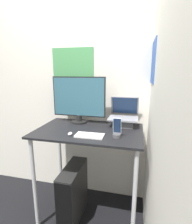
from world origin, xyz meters
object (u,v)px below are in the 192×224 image
Objects in this scene: keyboard at (90,135)px; cell_phone at (117,132)px; laptop at (123,118)px; monitor at (79,100)px; mouse at (70,134)px; computer_tower at (73,193)px.

cell_phone is at bearing 8.53° from keyboard.
monitor is at bearing -179.63° from laptop.
keyboard is at bearing -59.21° from monitor.
mouse is 0.10× the size of computer_tower.
cell_phone is at bearing -36.79° from monitor.
cell_phone is (-0.02, -0.35, -0.03)m from laptop.
monitor is (-0.48, -0.00, 0.17)m from laptop.
cell_phone is at bearing 7.12° from mouse.
keyboard reaches higher than computer_tower.
computer_tower is (-0.03, 0.11, -0.69)m from mouse.
keyboard is 4.23× the size of mouse.
mouse is (-0.43, -0.40, -0.06)m from laptop.
cell_phone is at bearing -94.04° from laptop.
computer_tower is (-0.44, 0.06, -0.73)m from cell_phone.
laptop reaches higher than computer_tower.
keyboard is 1.45× the size of cell_phone.
laptop reaches higher than mouse.
computer_tower is at bearing 172.80° from cell_phone.
laptop is 1.19× the size of keyboard.
laptop is 5.03× the size of mouse.
cell_phone reaches higher than keyboard.
laptop is at bearing 31.78° from computer_tower.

